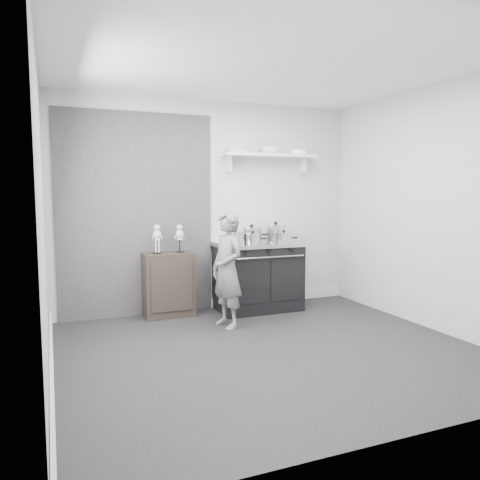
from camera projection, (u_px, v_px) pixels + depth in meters
name	position (u px, v px, depth m)	size (l,w,h in m)	color
ground	(270.00, 350.00, 4.57)	(4.00, 4.00, 0.00)	black
room_shell	(256.00, 182.00, 4.51)	(4.02, 3.62, 2.71)	#ADADAA
wall_shelf	(270.00, 156.00, 6.21)	(1.30, 0.26, 0.24)	silver
stove	(258.00, 276.00, 6.09)	(1.12, 0.70, 0.89)	black
side_cabinet	(168.00, 285.00, 5.78)	(0.61, 0.35, 0.79)	black
child	(227.00, 270.00, 5.29)	(0.48, 0.31, 1.32)	slate
pot_front_left	(236.00, 237.00, 5.81)	(0.31, 0.23, 0.20)	silver
pot_back_left	(252.00, 234.00, 6.13)	(0.35, 0.26, 0.22)	silver
pot_back_right	(276.00, 232.00, 6.25)	(0.35, 0.27, 0.25)	silver
pot_front_right	(284.00, 238.00, 5.95)	(0.31, 0.22, 0.16)	silver
pot_front_center	(253.00, 238.00, 5.85)	(0.30, 0.21, 0.16)	silver
skeleton_full	(157.00, 237.00, 5.67)	(0.11, 0.07, 0.41)	beige
skeleton_torso	(180.00, 236.00, 5.78)	(0.11, 0.07, 0.40)	beige
bowl_large	(239.00, 149.00, 6.03)	(0.34, 0.34, 0.08)	white
bowl_small	(270.00, 151.00, 6.19)	(0.25, 0.25, 0.08)	white
plate_stack	(299.00, 152.00, 6.36)	(0.24, 0.24, 0.06)	white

